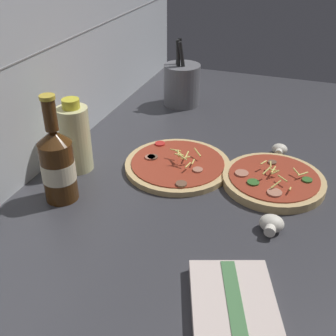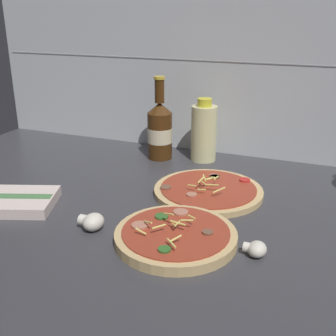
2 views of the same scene
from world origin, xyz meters
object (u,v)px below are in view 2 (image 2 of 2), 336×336
object	(u,v)px
beer_bottle	(160,130)
dish_towel	(18,201)
oil_bottle	(204,132)
mushroom_left	(256,249)
pizza_near	(176,236)
pizza_far	(208,191)
mushroom_right	(92,222)

from	to	relation	value
beer_bottle	dish_towel	bearing A→B (deg)	-112.33
oil_bottle	mushroom_left	distance (cm)	52.22
pizza_near	oil_bottle	distance (cm)	47.73
pizza_far	oil_bottle	size ratio (longest dim) A/B	1.44
mushroom_left	oil_bottle	bearing A→B (deg)	117.59
mushroom_right	dish_towel	xyz separation A→B (cm)	(-21.21, 3.06, -0.50)
pizza_far	mushroom_right	xyz separation A→B (cm)	(-16.87, -25.19, 0.88)
pizza_near	mushroom_left	distance (cm)	15.26
pizza_far	dish_towel	size ratio (longest dim) A/B	1.32
pizza_far	oil_bottle	distance (cm)	25.64
mushroom_left	mushroom_right	world-z (taller)	mushroom_right
pizza_far	mushroom_right	world-z (taller)	pizza_far
beer_bottle	oil_bottle	xyz separation A→B (cm)	(12.43, 3.13, -0.32)
pizza_near	mushroom_right	distance (cm)	17.32
oil_bottle	dish_towel	size ratio (longest dim) A/B	0.92
beer_bottle	mushroom_right	bearing A→B (deg)	-85.01
dish_towel	pizza_far	bearing A→B (deg)	30.17
pizza_near	mushroom_right	xyz separation A→B (cm)	(-17.21, -1.87, 0.58)
pizza_near	beer_bottle	world-z (taller)	beer_bottle
pizza_near	mushroom_left	xyz separation A→B (cm)	(15.25, 0.50, 0.27)
pizza_near	mushroom_right	world-z (taller)	pizza_near
pizza_near	dish_towel	xyz separation A→B (cm)	(-38.42, 1.19, 0.08)
pizza_near	beer_bottle	size ratio (longest dim) A/B	0.98
mushroom_left	dish_towel	world-z (taller)	mushroom_left
mushroom_right	oil_bottle	bearing A→B (deg)	80.01
pizza_far	beer_bottle	xyz separation A→B (cm)	(-20.81, 19.91, 7.83)
oil_bottle	mushroom_left	size ratio (longest dim) A/B	4.33
beer_bottle	mushroom_right	world-z (taller)	beer_bottle
beer_bottle	pizza_far	bearing A→B (deg)	-43.74
pizza_far	oil_bottle	world-z (taller)	oil_bottle
pizza_far	dish_towel	bearing A→B (deg)	-149.83
dish_towel	pizza_near	bearing A→B (deg)	-1.78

